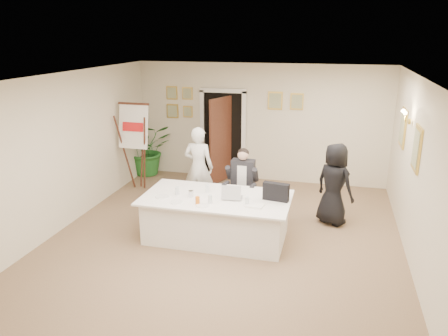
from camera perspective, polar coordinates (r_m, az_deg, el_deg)
name	(u,v)px	position (r m, az deg, el deg)	size (l,w,h in m)	color
floor	(224,241)	(7.68, -0.06, -9.51)	(7.00, 7.00, 0.00)	brown
ceiling	(223,77)	(6.89, -0.07, 11.76)	(6.00, 7.00, 0.02)	white
wall_back	(260,123)	(10.49, 4.71, 5.87)	(6.00, 0.10, 2.80)	beige
wall_front	(127,272)	(4.13, -12.55, -13.12)	(6.00, 0.10, 2.80)	beige
wall_left	(63,152)	(8.40, -20.32, 1.96)	(0.10, 7.00, 2.80)	beige
wall_right	(420,178)	(7.08, 24.19, -1.23)	(0.10, 7.00, 2.80)	beige
doorway	(222,137)	(10.58, -0.23, 4.04)	(1.14, 0.86, 2.20)	black
pictures_back_wall	(227,103)	(10.54, 0.41, 8.47)	(3.40, 0.06, 0.80)	gold
pictures_right_wall	(409,137)	(8.13, 22.98, 3.73)	(0.06, 2.20, 0.80)	gold
wall_sconce	(407,117)	(8.05, 22.78, 6.19)	(0.20, 0.30, 0.24)	#B49A39
conference_table	(216,217)	(7.63, -1.01, -6.46)	(2.53, 1.36, 0.78)	white
seated_man	(242,183)	(8.38, 2.42, -2.00)	(0.60, 0.64, 1.40)	black
flip_chart	(137,151)	(10.07, -11.29, 2.22)	(0.69, 0.44, 1.96)	#3A1B12
standing_man	(199,167)	(8.91, -3.33, 0.11)	(0.61, 0.40, 1.67)	white
standing_woman	(334,184)	(8.34, 14.21, -2.06)	(0.76, 0.49, 1.55)	black
potted_palm	(148,149)	(11.19, -9.94, 2.43)	(1.17, 1.01, 1.30)	#216323
laptop	(233,190)	(7.38, 1.15, -2.93)	(0.33, 0.35, 0.28)	#B7BABC
laptop_bag	(276,192)	(7.32, 6.80, -3.10)	(0.44, 0.12, 0.30)	black
paper_stack	(255,206)	(7.08, 4.02, -4.94)	(0.28, 0.20, 0.03)	white
plate_left	(162,196)	(7.55, -8.07, -3.71)	(0.24, 0.24, 0.01)	white
plate_mid	(176,202)	(7.28, -6.25, -4.42)	(0.22, 0.22, 0.01)	white
plate_near	(203,205)	(7.10, -2.82, -4.91)	(0.22, 0.22, 0.01)	white
glass_a	(177,191)	(7.60, -6.15, -2.99)	(0.07, 0.07, 0.14)	silver
glass_b	(210,199)	(7.18, -1.83, -4.10)	(0.07, 0.07, 0.14)	silver
glass_c	(247,201)	(7.12, 3.03, -4.33)	(0.06, 0.06, 0.14)	silver
glass_d	(207,188)	(7.69, -2.19, -2.63)	(0.06, 0.06, 0.14)	silver
oj_glass	(198,200)	(7.15, -3.47, -4.26)	(0.07, 0.07, 0.13)	orange
steel_jug	(191,194)	(7.48, -4.35, -3.37)	(0.09, 0.09, 0.11)	silver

